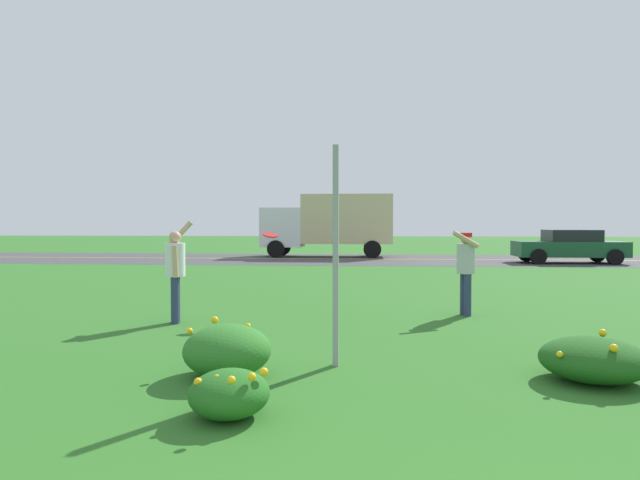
{
  "coord_description": "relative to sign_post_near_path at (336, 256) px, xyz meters",
  "views": [
    {
      "loc": [
        -0.6,
        -1.22,
        1.73
      ],
      "look_at": [
        -1.46,
        8.94,
        1.42
      ],
      "focal_mm": 30.97,
      "sensor_mm": 36.0,
      "label": 1
    }
  ],
  "objects": [
    {
      "name": "box_truck_white",
      "position": [
        -1.53,
        21.87,
        0.47
      ],
      "size": [
        6.7,
        2.46,
        3.2
      ],
      "color": "silver",
      "rests_on": "ground"
    },
    {
      "name": "highway_strip",
      "position": [
        0.97,
        19.98,
        -1.33
      ],
      "size": [
        120.0,
        8.44,
        0.01
      ],
      "primitive_type": "cube",
      "color": "#424244",
      "rests_on": "ground"
    },
    {
      "name": "daylily_clump_front_right",
      "position": [
        2.86,
        -0.42,
        -1.1
      ],
      "size": [
        1.15,
        1.08,
        0.53
      ],
      "color": "#1E5619",
      "rests_on": "ground"
    },
    {
      "name": "person_catcher_red_cap_gray_shirt",
      "position": [
        2.23,
        3.86,
        -0.39
      ],
      "size": [
        0.51,
        0.56,
        1.6
      ],
      "color": "#B2B2B7",
      "rests_on": "ground"
    },
    {
      "name": "daylily_clump_mid_right",
      "position": [
        -1.2,
        -0.56,
        -1.04
      ],
      "size": [
        1.0,
        0.99,
        0.65
      ],
      "color": "#2D7526",
      "rests_on": "ground"
    },
    {
      "name": "car_dark_green_center_left",
      "position": [
        9.15,
        18.08,
        -0.6
      ],
      "size": [
        4.5,
        2.0,
        1.45
      ],
      "color": "#194C2D",
      "rests_on": "ground"
    },
    {
      "name": "person_thrower_white_shirt",
      "position": [
        -2.93,
        2.64,
        -0.38
      ],
      "size": [
        0.44,
        0.55,
        1.78
      ],
      "color": "silver",
      "rests_on": "ground"
    },
    {
      "name": "daylily_clump_front_center",
      "position": [
        -0.85,
        -1.86,
        -1.13
      ],
      "size": [
        0.73,
        0.78,
        0.46
      ],
      "color": "#23661E",
      "rests_on": "ground"
    },
    {
      "name": "highway_center_stripe",
      "position": [
        0.97,
        19.98,
        -1.33
      ],
      "size": [
        120.0,
        0.16,
        0.0
      ],
      "primitive_type": "cube",
      "color": "yellow",
      "rests_on": "ground"
    },
    {
      "name": "frisbee_red",
      "position": [
        -1.37,
        3.2,
        0.18
      ],
      "size": [
        0.29,
        0.27,
        0.14
      ],
      "color": "red"
    },
    {
      "name": "ground_plane",
      "position": [
        0.97,
        7.27,
        -1.34
      ],
      "size": [
        120.0,
        120.0,
        0.0
      ],
      "primitive_type": "plane",
      "color": "#2D6B23"
    },
    {
      "name": "sign_post_near_path",
      "position": [
        0.0,
        0.0,
        0.0
      ],
      "size": [
        0.07,
        0.1,
        2.68
      ],
      "color": "#93969B",
      "rests_on": "ground"
    }
  ]
}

